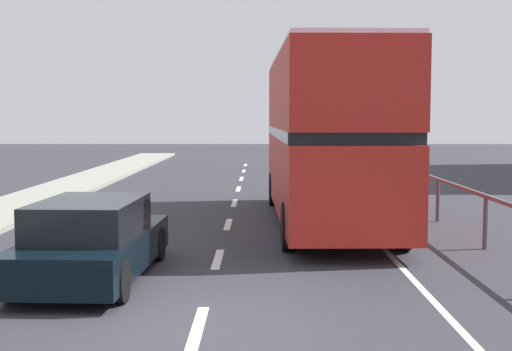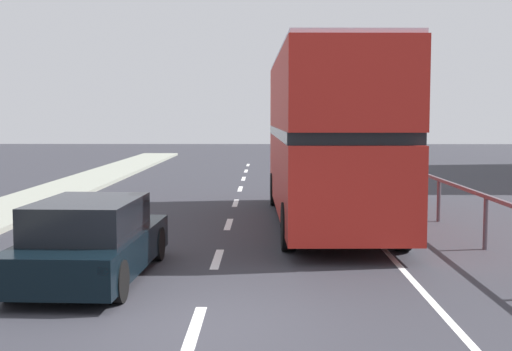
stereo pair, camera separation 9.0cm
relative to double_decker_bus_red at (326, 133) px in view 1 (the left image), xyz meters
name	(u,v)px [view 1 (the left image)]	position (x,y,z in m)	size (l,w,h in m)	color
ground_plane	(199,327)	(-2.49, -8.57, -2.36)	(75.37, 120.00, 0.10)	#2E2E35
lane_paint_markings	(311,222)	(-0.35, 0.23, -2.31)	(3.54, 46.00, 0.01)	silver
bridge_side_railing	(438,186)	(2.99, 0.43, -1.38)	(0.10, 42.00, 1.14)	#4E444C
double_decker_bus_red	(326,133)	(0.00, 0.00, 0.00)	(2.79, 10.34, 4.32)	#AB2019
hatchback_car_near	(93,241)	(-4.49, -6.10, -1.66)	(1.95, 4.48, 1.37)	black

